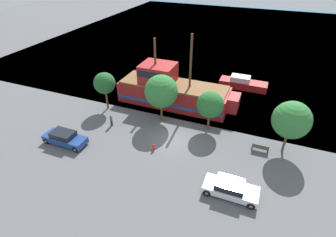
{
  "coord_description": "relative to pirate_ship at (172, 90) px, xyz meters",
  "views": [
    {
      "loc": [
        7.97,
        -21.51,
        17.79
      ],
      "look_at": [
        -1.41,
        2.0,
        1.2
      ],
      "focal_mm": 28.0,
      "sensor_mm": 36.0,
      "label": 1
    }
  ],
  "objects": [
    {
      "name": "tree_row_east",
      "position": [
        -7.32,
        -4.42,
        1.7
      ],
      "size": [
        2.71,
        2.71,
        4.98
      ],
      "color": "brown",
      "rests_on": "ground_plane"
    },
    {
      "name": "ground_plane",
      "position": [
        3.03,
        -7.5,
        -1.91
      ],
      "size": [
        160.0,
        160.0,
        0.0
      ],
      "primitive_type": "plane",
      "color": "#5B5B5E"
    },
    {
      "name": "tree_row_mideast",
      "position": [
        0.3,
        -4.31,
        1.97
      ],
      "size": [
        3.9,
        3.9,
        5.83
      ],
      "color": "brown",
      "rests_on": "ground_plane"
    },
    {
      "name": "tree_row_midwest",
      "position": [
        6.08,
        -4.1,
        1.33
      ],
      "size": [
        3.02,
        3.02,
        4.76
      ],
      "color": "brown",
      "rests_on": "ground_plane"
    },
    {
      "name": "water_surface",
      "position": [
        3.03,
        36.5,
        -1.91
      ],
      "size": [
        80.0,
        80.0,
        0.0
      ],
      "primitive_type": "plane",
      "color": "#38667F",
      "rests_on": "ground"
    },
    {
      "name": "bench_promenade_east",
      "position": [
        12.1,
        -6.0,
        -1.47
      ],
      "size": [
        1.69,
        0.45,
        0.85
      ],
      "color": "#4C4742",
      "rests_on": "ground_plane"
    },
    {
      "name": "fire_hydrant",
      "position": [
        1.79,
        -9.97,
        -1.5
      ],
      "size": [
        0.42,
        0.25,
        0.76
      ],
      "color": "red",
      "rests_on": "ground_plane"
    },
    {
      "name": "pedestrian_walking_near",
      "position": [
        -4.71,
        -7.69,
        -1.14
      ],
      "size": [
        0.32,
        0.32,
        1.52
      ],
      "color": "#232838",
      "rests_on": "ground_plane"
    },
    {
      "name": "parked_car_curb_front",
      "position": [
        -7.54,
        -12.43,
        -1.18
      ],
      "size": [
        4.77,
        1.85,
        1.45
      ],
      "color": "navy",
      "rests_on": "ground_plane"
    },
    {
      "name": "parked_car_curb_mid",
      "position": [
        10.25,
        -12.86,
        -1.2
      ],
      "size": [
        4.6,
        1.99,
        1.41
      ],
      "color": "white",
      "rests_on": "ground_plane"
    },
    {
      "name": "moored_boat_dockside",
      "position": [
        8.17,
        8.34,
        -1.22
      ],
      "size": [
        6.92,
        2.2,
        1.77
      ],
      "color": "maroon",
      "rests_on": "water_surface"
    },
    {
      "name": "pirate_ship",
      "position": [
        0.0,
        0.0,
        0.0
      ],
      "size": [
        15.83,
        4.63,
        9.59
      ],
      "color": "#A31E1E",
      "rests_on": "water_surface"
    },
    {
      "name": "tree_row_west",
      "position": [
        14.27,
        -5.16,
        1.99
      ],
      "size": [
        3.69,
        3.69,
        5.75
      ],
      "color": "brown",
      "rests_on": "ground_plane"
    }
  ]
}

